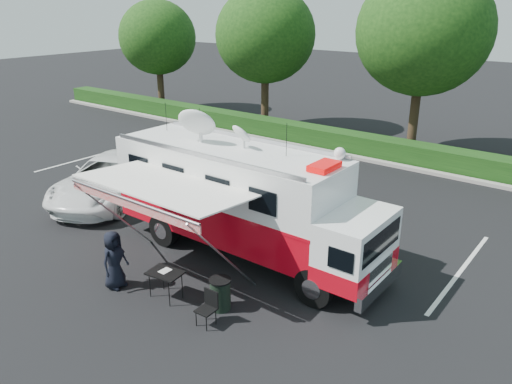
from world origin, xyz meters
TOP-DOWN VIEW (x-y plane):
  - ground_plane at (0.00, 0.00)m, footprint 120.00×120.00m
  - back_border at (1.14, 12.90)m, footprint 60.00×6.14m
  - stall_lines at (-0.50, 3.00)m, footprint 24.12×5.50m
  - command_truck at (-0.08, -0.00)m, footprint 8.71×2.40m
  - awning at (-0.86, -2.49)m, footprint 4.75×2.47m
  - white_suv at (-7.05, 0.42)m, footprint 4.92×6.58m
  - person at (-1.64, -3.55)m, footprint 0.63×0.86m
  - folding_table at (-0.18, -3.09)m, footprint 0.96×0.74m
  - folding_chair at (1.46, -3.24)m, footprint 0.43×0.45m
  - trash_bin at (1.27, -2.60)m, footprint 0.56×0.56m

SIDE VIEW (x-z plane):
  - ground_plane at x=0.00m, z-range 0.00..0.00m
  - white_suv at x=-7.05m, z-range -0.83..0.83m
  - person at x=-1.64m, z-range -0.82..0.82m
  - stall_lines at x=-0.50m, z-range 0.00..0.01m
  - trash_bin at x=1.27m, z-range 0.00..0.83m
  - folding_chair at x=1.46m, z-range 0.08..0.95m
  - folding_table at x=-0.18m, z-range 0.33..1.08m
  - command_truck at x=-0.08m, z-range -0.30..3.88m
  - awning at x=-0.86m, z-range 1.25..4.12m
  - back_border at x=1.14m, z-range 0.57..9.44m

